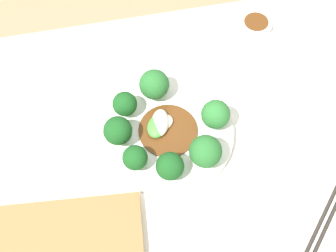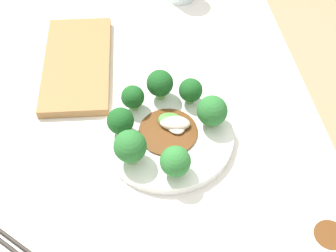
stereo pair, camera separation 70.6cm
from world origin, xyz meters
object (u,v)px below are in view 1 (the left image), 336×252
stirfry_center (163,126)px  cutting_board (59,241)px  broccoli_northwest (125,104)px  broccoli_southeast (205,152)px  broccoli_east (216,115)px  plate (168,134)px  sauce_dish (256,24)px  chopsticks (322,228)px  broccoli_southwest (135,158)px  broccoli_west (118,131)px  broccoli_north (154,85)px  broccoli_south (170,166)px

stirfry_center → cutting_board: size_ratio=0.38×
broccoli_northwest → broccoli_southeast: (0.12, -0.13, 0.01)m
cutting_board → broccoli_east: bearing=27.8°
plate → stirfry_center: (-0.01, 0.01, 0.02)m
broccoli_northwest → sauce_dish: 0.36m
stirfry_center → chopsticks: bearing=-45.5°
broccoli_northwest → broccoli_southwest: same height
stirfry_center → broccoli_west: bearing=-173.2°
stirfry_center → sauce_dish: bearing=41.3°
broccoli_southwest → stirfry_center: (0.06, 0.07, -0.02)m
broccoli_east → stirfry_center: bearing=174.8°
chopsticks → broccoli_east: bearing=120.7°
broccoli_west → broccoli_north: bearing=46.2°
broccoli_south → broccoli_east: 0.14m
chopsticks → sauce_dish: bearing=87.9°
broccoli_east → plate: bearing=179.4°
stirfry_center → cutting_board: 0.28m
plate → broccoli_north: size_ratio=3.75×
broccoli_northwest → broccoli_west: bearing=-110.2°
broccoli_southeast → broccoli_southwest: bearing=172.2°
broccoli_northwest → sauce_dish: bearing=29.0°
broccoli_south → sauce_dish: broccoli_south is taller
broccoli_southeast → sauce_dish: bearing=57.8°
broccoli_northwest → broccoli_east: (0.16, -0.06, 0.00)m
broccoli_northwest → stirfry_center: broccoli_northwest is taller
broccoli_southwest → sauce_dish: 0.43m
plate → broccoli_southeast: (0.05, -0.08, 0.05)m
broccoli_east → broccoli_southeast: bearing=-117.1°
broccoli_east → chopsticks: 0.27m
broccoli_north → stirfry_center: bearing=-89.4°
broccoli_southeast → chopsticks: 0.24m
broccoli_northwest → cutting_board: bearing=-124.4°
broccoli_southeast → stirfry_center: (-0.06, 0.08, -0.03)m
broccoli_southeast → broccoli_north: broccoli_southeast is taller
plate → stirfry_center: size_ratio=2.23×
broccoli_south → broccoli_east: bearing=39.5°
cutting_board → chopsticks: bearing=-8.3°
broccoli_northwest → plate: bearing=-37.8°
plate → broccoli_west: broccoli_west is taller
broccoli_southeast → cutting_board: broccoli_southeast is taller
broccoli_southwest → plate: bearing=39.1°
broccoli_west → stirfry_center: broccoli_west is taller
broccoli_south → stirfry_center: (0.01, 0.10, -0.03)m
broccoli_northwest → broccoli_southwest: 0.11m
broccoli_southwest → cutting_board: size_ratio=0.19×
broccoli_south → plate: bearing=80.8°
broccoli_west → stirfry_center: bearing=6.8°
broccoli_northwest → stirfry_center: 0.08m
broccoli_west → broccoli_southeast: bearing=-26.7°
plate → broccoli_southeast: bearing=-55.2°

